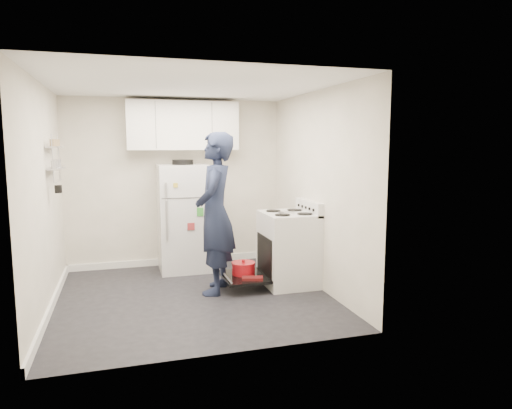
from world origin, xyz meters
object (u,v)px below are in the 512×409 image
object	(u,v)px
refrigerator	(184,217)
person	(215,213)
electric_range	(287,249)
open_oven_door	(244,272)

from	to	relation	value
refrigerator	person	xyz separation A→B (m)	(0.24, -1.13, 0.21)
electric_range	open_oven_door	bearing A→B (deg)	177.00
electric_range	person	size ratio (longest dim) A/B	0.56
refrigerator	electric_range	bearing A→B (deg)	-42.49
electric_range	refrigerator	size ratio (longest dim) A/B	0.68
electric_range	person	world-z (taller)	person
open_oven_door	person	size ratio (longest dim) A/B	0.35
open_oven_door	refrigerator	size ratio (longest dim) A/B	0.43
person	refrigerator	bearing A→B (deg)	-146.76
electric_range	open_oven_door	distance (m)	0.65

